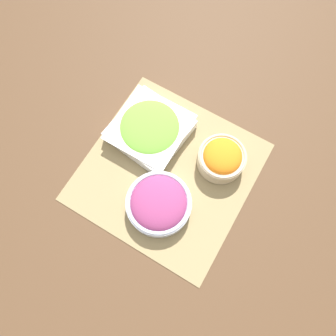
# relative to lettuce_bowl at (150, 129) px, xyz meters

# --- Properties ---
(ground_plane) EXTENTS (3.00, 3.00, 0.00)m
(ground_plane) POSITION_rel_lettuce_bowl_xyz_m (-0.11, 0.08, -0.03)
(ground_plane) COLOR #513823
(placemat) EXTENTS (0.46, 0.46, 0.00)m
(placemat) POSITION_rel_lettuce_bowl_xyz_m (-0.11, 0.08, -0.03)
(placemat) COLOR #937F56
(placemat) RESTS_ON ground_plane
(lettuce_bowl) EXTENTS (0.22, 0.22, 0.06)m
(lettuce_bowl) POSITION_rel_lettuce_bowl_xyz_m (0.00, 0.00, 0.00)
(lettuce_bowl) COLOR white
(lettuce_bowl) RESTS_ON placemat
(carrot_bowl) EXTENTS (0.14, 0.14, 0.07)m
(carrot_bowl) POSITION_rel_lettuce_bowl_xyz_m (-0.22, -0.02, 0.01)
(carrot_bowl) COLOR #C6B28E
(carrot_bowl) RESTS_ON placemat
(onion_bowl) EXTENTS (0.18, 0.18, 0.06)m
(onion_bowl) POSITION_rel_lettuce_bowl_xyz_m (-0.14, 0.18, 0.00)
(onion_bowl) COLOR silver
(onion_bowl) RESTS_ON placemat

